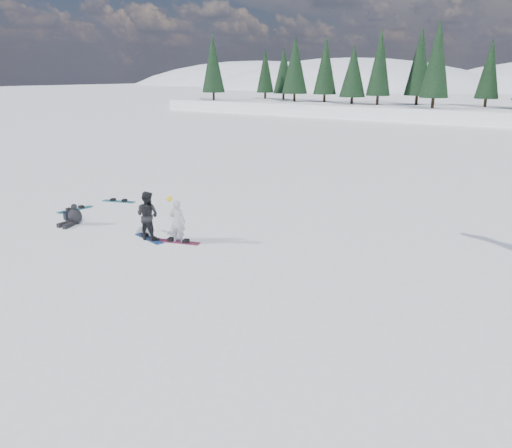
{
  "coord_description": "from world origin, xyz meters",
  "views": [
    {
      "loc": [
        12.17,
        -10.75,
        5.46
      ],
      "look_at": [
        3.99,
        1.11,
        1.1
      ],
      "focal_mm": 35.0,
      "sensor_mm": 36.0,
      "label": 1
    }
  ],
  "objects_px": {
    "gear_bag": "(69,216)",
    "snowboard_loose_c": "(119,201)",
    "snowboarder_man": "(147,215)",
    "seated_rider": "(74,217)",
    "snowboard_loose_a": "(75,210)",
    "snowboarder_woman": "(177,221)"
  },
  "relations": [
    {
      "from": "snowboard_loose_c",
      "to": "snowboarder_woman",
      "type": "bearing_deg",
      "value": -43.54
    },
    {
      "from": "snowboarder_woman",
      "to": "snowboard_loose_a",
      "type": "xyz_separation_m",
      "value": [
        -6.42,
        0.64,
        -0.73
      ]
    },
    {
      "from": "snowboarder_man",
      "to": "gear_bag",
      "type": "xyz_separation_m",
      "value": [
        -4.29,
        -0.12,
        -0.69
      ]
    },
    {
      "from": "gear_bag",
      "to": "snowboard_loose_c",
      "type": "distance_m",
      "value": 3.1
    },
    {
      "from": "seated_rider",
      "to": "snowboard_loose_a",
      "type": "relative_size",
      "value": 0.65
    },
    {
      "from": "snowboarder_man",
      "to": "seated_rider",
      "type": "distance_m",
      "value": 3.65
    },
    {
      "from": "snowboarder_woman",
      "to": "gear_bag",
      "type": "relative_size",
      "value": 3.55
    },
    {
      "from": "snowboarder_man",
      "to": "snowboard_loose_a",
      "type": "height_order",
      "value": "snowboarder_man"
    },
    {
      "from": "snowboarder_woman",
      "to": "snowboard_loose_a",
      "type": "distance_m",
      "value": 6.5
    },
    {
      "from": "gear_bag",
      "to": "snowboard_loose_a",
      "type": "relative_size",
      "value": 0.3
    },
    {
      "from": "snowboard_loose_c",
      "to": "seated_rider",
      "type": "bearing_deg",
      "value": -87.76
    },
    {
      "from": "gear_bag",
      "to": "snowboard_loose_a",
      "type": "xyz_separation_m",
      "value": [
        -1.06,
        1.06,
        -0.14
      ]
    },
    {
      "from": "seated_rider",
      "to": "snowboard_loose_a",
      "type": "distance_m",
      "value": 2.21
    },
    {
      "from": "snowboarder_woman",
      "to": "seated_rider",
      "type": "bearing_deg",
      "value": -15.57
    },
    {
      "from": "snowboarder_man",
      "to": "snowboarder_woman",
      "type": "bearing_deg",
      "value": -174.46
    },
    {
      "from": "snowboarder_man",
      "to": "snowboard_loose_c",
      "type": "xyz_separation_m",
      "value": [
        -4.94,
        2.91,
        -0.83
      ]
    },
    {
      "from": "snowboarder_man",
      "to": "gear_bag",
      "type": "height_order",
      "value": "snowboarder_man"
    },
    {
      "from": "snowboarder_man",
      "to": "gear_bag",
      "type": "bearing_deg",
      "value": -8.79
    },
    {
      "from": "snowboarder_man",
      "to": "snowboard_loose_a",
      "type": "xyz_separation_m",
      "value": [
        -5.35,
        0.95,
        -0.83
      ]
    },
    {
      "from": "snowboard_loose_a",
      "to": "snowboard_loose_c",
      "type": "relative_size",
      "value": 1.0
    },
    {
      "from": "snowboarder_man",
      "to": "gear_bag",
      "type": "distance_m",
      "value": 4.35
    },
    {
      "from": "snowboard_loose_a",
      "to": "snowboard_loose_c",
      "type": "xyz_separation_m",
      "value": [
        0.41,
        1.97,
        0.0
      ]
    }
  ]
}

